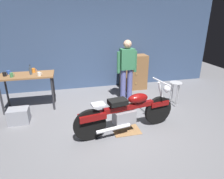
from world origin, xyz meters
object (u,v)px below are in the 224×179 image
at_px(shop_stool, 175,88).
at_px(mug_white_ceramic, 39,74).
at_px(motorcycle, 127,112).
at_px(storage_bin, 19,116).
at_px(mug_orange_travel, 34,70).
at_px(person_standing, 127,68).
at_px(wooden_dresser, 134,72).
at_px(mug_green_speckled, 12,75).
at_px(mug_blue_enamel, 8,72).
at_px(bottle, 30,71).
at_px(mug_black_matte, 5,74).

bearing_deg(shop_stool, mug_white_ceramic, 170.91).
bearing_deg(motorcycle, shop_stool, 20.03).
relative_size(shop_stool, storage_bin, 1.45).
bearing_deg(mug_orange_travel, storage_bin, -108.49).
distance_m(person_standing, mug_orange_travel, 2.44).
xyz_separation_m(wooden_dresser, storage_bin, (-3.22, -1.49, -0.38)).
bearing_deg(mug_green_speckled, mug_blue_enamel, 114.80).
bearing_deg(mug_blue_enamel, person_standing, -3.00).
height_order(wooden_dresser, storage_bin, wooden_dresser).
bearing_deg(bottle, person_standing, -0.12).
distance_m(shop_stool, storage_bin, 3.87).
bearing_deg(wooden_dresser, mug_blue_enamel, -170.27).
bearing_deg(wooden_dresser, shop_stool, -66.78).
xyz_separation_m(mug_green_speckled, mug_blue_enamel, (-0.13, 0.29, -0.01)).
bearing_deg(mug_orange_travel, person_standing, -4.32).
height_order(storage_bin, mug_blue_enamel, mug_blue_enamel).
bearing_deg(mug_white_ceramic, mug_green_speckled, 176.81).
bearing_deg(wooden_dresser, mug_black_matte, -167.89).
relative_size(storage_bin, mug_white_ceramic, 3.99).
bearing_deg(mug_white_ceramic, storage_bin, -130.22).
relative_size(motorcycle, mug_black_matte, 18.18).
bearing_deg(wooden_dresser, motorcycle, -112.29).
distance_m(person_standing, mug_green_speckled, 2.89).
bearing_deg(motorcycle, storage_bin, 148.96).
bearing_deg(person_standing, bottle, -2.72).
relative_size(motorcycle, mug_green_speckled, 19.83).
height_order(mug_black_matte, mug_blue_enamel, mug_black_matte).
distance_m(mug_orange_travel, mug_blue_enamel, 0.59).
relative_size(storage_bin, mug_blue_enamel, 3.86).
relative_size(mug_orange_travel, mug_black_matte, 1.00).
relative_size(shop_stool, wooden_dresser, 0.58).
xyz_separation_m(person_standing, mug_blue_enamel, (-3.02, 0.16, 0.02)).
relative_size(wooden_dresser, storage_bin, 2.50).
distance_m(mug_green_speckled, mug_blue_enamel, 0.32).
distance_m(person_standing, shop_stool, 1.39).
relative_size(person_standing, mug_blue_enamel, 14.64).
bearing_deg(storage_bin, bottle, 70.43).
height_order(mug_green_speckled, mug_white_ceramic, mug_green_speckled).
relative_size(wooden_dresser, mug_white_ceramic, 9.96).
height_order(motorcycle, storage_bin, motorcycle).
bearing_deg(motorcycle, wooden_dresser, 58.18).
bearing_deg(mug_green_speckled, shop_stool, -8.18).
relative_size(mug_green_speckled, mug_blue_enamel, 0.96).
height_order(motorcycle, shop_stool, motorcycle).
relative_size(person_standing, mug_black_matte, 13.98).
distance_m(wooden_dresser, mug_blue_enamel, 3.58).
distance_m(storage_bin, mug_black_matte, 1.11).
bearing_deg(motorcycle, mug_orange_travel, 127.68).
bearing_deg(bottle, motorcycle, -39.19).
distance_m(shop_stool, mug_white_ceramic, 3.45).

